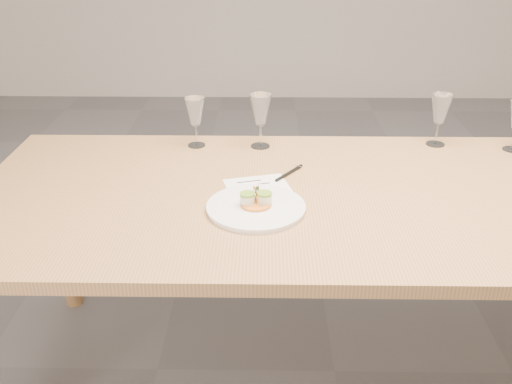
{
  "coord_description": "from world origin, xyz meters",
  "views": [
    {
      "loc": [
        -0.27,
        -1.62,
        1.55
      ],
      "look_at": [
        -0.29,
        -0.1,
        0.8
      ],
      "focal_mm": 40.0,
      "sensor_mm": 36.0,
      "label": 1
    }
  ],
  "objects_px": {
    "wine_glass_1": "(260,111)",
    "wine_glass_2": "(440,110)",
    "recipe_sheet": "(261,193)",
    "wine_glass_0": "(195,113)",
    "ballpoint_pen": "(289,173)",
    "dinner_plate": "(256,206)",
    "dining_table": "(347,211)"
  },
  "relations": [
    {
      "from": "recipe_sheet",
      "to": "dining_table",
      "type": "bearing_deg",
      "value": -13.19
    },
    {
      "from": "wine_glass_1",
      "to": "wine_glass_2",
      "type": "distance_m",
      "value": 0.67
    },
    {
      "from": "dinner_plate",
      "to": "wine_glass_0",
      "type": "bearing_deg",
      "value": 114.41
    },
    {
      "from": "dinner_plate",
      "to": "wine_glass_1",
      "type": "distance_m",
      "value": 0.53
    },
    {
      "from": "ballpoint_pen",
      "to": "wine_glass_0",
      "type": "height_order",
      "value": "wine_glass_0"
    },
    {
      "from": "dining_table",
      "to": "wine_glass_1",
      "type": "distance_m",
      "value": 0.52
    },
    {
      "from": "dining_table",
      "to": "wine_glass_1",
      "type": "relative_size",
      "value": 11.86
    },
    {
      "from": "wine_glass_2",
      "to": "wine_glass_1",
      "type": "bearing_deg",
      "value": -177.38
    },
    {
      "from": "dining_table",
      "to": "wine_glass_0",
      "type": "xyz_separation_m",
      "value": [
        -0.53,
        0.39,
        0.2
      ]
    },
    {
      "from": "ballpoint_pen",
      "to": "recipe_sheet",
      "type": "bearing_deg",
      "value": -177.11
    },
    {
      "from": "recipe_sheet",
      "to": "wine_glass_2",
      "type": "xyz_separation_m",
      "value": [
        0.66,
        0.43,
        0.14
      ]
    },
    {
      "from": "dining_table",
      "to": "wine_glass_2",
      "type": "bearing_deg",
      "value": 47.45
    },
    {
      "from": "wine_glass_2",
      "to": "wine_glass_0",
      "type": "bearing_deg",
      "value": -178.36
    },
    {
      "from": "wine_glass_0",
      "to": "wine_glass_2",
      "type": "bearing_deg",
      "value": 1.64
    },
    {
      "from": "wine_glass_1",
      "to": "dinner_plate",
      "type": "bearing_deg",
      "value": -90.92
    },
    {
      "from": "dining_table",
      "to": "wine_glass_0",
      "type": "height_order",
      "value": "wine_glass_0"
    },
    {
      "from": "dining_table",
      "to": "wine_glass_1",
      "type": "bearing_deg",
      "value": 126.2
    },
    {
      "from": "wine_glass_2",
      "to": "recipe_sheet",
      "type": "bearing_deg",
      "value": -147.07
    },
    {
      "from": "recipe_sheet",
      "to": "ballpoint_pen",
      "type": "bearing_deg",
      "value": 42.05
    },
    {
      "from": "recipe_sheet",
      "to": "wine_glass_0",
      "type": "xyz_separation_m",
      "value": [
        -0.25,
        0.4,
        0.13
      ]
    },
    {
      "from": "recipe_sheet",
      "to": "wine_glass_1",
      "type": "relative_size",
      "value": 1.47
    },
    {
      "from": "wine_glass_0",
      "to": "wine_glass_1",
      "type": "bearing_deg",
      "value": -1.07
    },
    {
      "from": "ballpoint_pen",
      "to": "wine_glass_2",
      "type": "xyz_separation_m",
      "value": [
        0.57,
        0.28,
        0.13
      ]
    },
    {
      "from": "wine_glass_0",
      "to": "wine_glass_1",
      "type": "relative_size",
      "value": 0.92
    },
    {
      "from": "dining_table",
      "to": "wine_glass_2",
      "type": "xyz_separation_m",
      "value": [
        0.38,
        0.42,
        0.21
      ]
    },
    {
      "from": "dinner_plate",
      "to": "ballpoint_pen",
      "type": "distance_m",
      "value": 0.28
    },
    {
      "from": "dinner_plate",
      "to": "wine_glass_1",
      "type": "bearing_deg",
      "value": 89.08
    },
    {
      "from": "dinner_plate",
      "to": "recipe_sheet",
      "type": "relative_size",
      "value": 0.99
    },
    {
      "from": "dining_table",
      "to": "wine_glass_1",
      "type": "xyz_separation_m",
      "value": [
        -0.28,
        0.39,
        0.21
      ]
    },
    {
      "from": "wine_glass_0",
      "to": "wine_glass_2",
      "type": "xyz_separation_m",
      "value": [
        0.91,
        0.03,
        0.01
      ]
    },
    {
      "from": "dining_table",
      "to": "wine_glass_0",
      "type": "relative_size",
      "value": 12.83
    },
    {
      "from": "wine_glass_0",
      "to": "recipe_sheet",
      "type": "bearing_deg",
      "value": -58.28
    }
  ]
}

